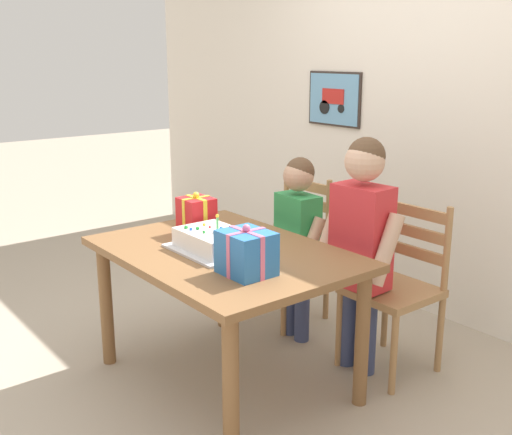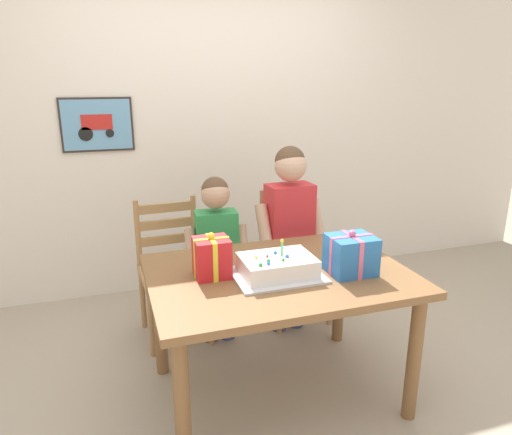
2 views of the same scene
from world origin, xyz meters
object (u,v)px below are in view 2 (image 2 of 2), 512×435
(gift_box_red_large, at_px, (351,255))
(child_older, at_px, (289,222))
(child_younger, at_px, (217,245))
(dining_table, at_px, (278,289))
(chair_right, at_px, (294,254))
(chair_left, at_px, (172,269))
(gift_box_beside_cake, at_px, (212,257))
(birthday_cake, at_px, (277,267))

(gift_box_red_large, distance_m, child_older, 0.77)
(child_younger, bearing_deg, dining_table, -75.04)
(gift_box_red_large, xyz_separation_m, chair_right, (0.09, 0.95, -0.36))
(child_younger, bearing_deg, chair_left, 145.89)
(gift_box_red_large, distance_m, chair_right, 1.02)
(gift_box_beside_cake, xyz_separation_m, chair_right, (0.77, 0.77, -0.36))
(gift_box_beside_cake, height_order, chair_right, gift_box_beside_cake)
(gift_box_red_large, relative_size, child_younger, 0.21)
(dining_table, distance_m, chair_left, 0.94)
(dining_table, relative_size, gift_box_beside_cake, 5.68)
(chair_right, xyz_separation_m, child_younger, (-0.60, -0.18, 0.20))
(birthday_cake, bearing_deg, gift_box_beside_cake, 161.55)
(dining_table, xyz_separation_m, gift_box_red_large, (0.34, -0.13, 0.20))
(gift_box_red_large, bearing_deg, chair_right, 84.51)
(child_older, relative_size, child_younger, 1.15)
(chair_left, xyz_separation_m, child_older, (0.75, -0.18, 0.31))
(chair_right, bearing_deg, chair_left, -180.00)
(gift_box_beside_cake, bearing_deg, child_younger, 74.50)
(gift_box_beside_cake, relative_size, chair_left, 0.25)
(birthday_cake, relative_size, gift_box_beside_cake, 1.90)
(child_younger, bearing_deg, chair_right, 16.41)
(dining_table, height_order, gift_box_red_large, gift_box_red_large)
(child_older, bearing_deg, gift_box_red_large, -88.49)
(gift_box_beside_cake, relative_size, child_younger, 0.21)
(birthday_cake, bearing_deg, chair_left, 115.08)
(chair_left, relative_size, chair_right, 1.00)
(chair_right, bearing_deg, child_younger, -163.59)
(birthday_cake, relative_size, chair_right, 0.48)
(gift_box_red_large, relative_size, child_older, 0.18)
(child_younger, bearing_deg, gift_box_red_large, -56.29)
(chair_right, xyz_separation_m, child_older, (-0.11, -0.18, 0.31))
(birthday_cake, xyz_separation_m, child_younger, (-0.14, 0.69, -0.11))
(gift_box_beside_cake, xyz_separation_m, child_older, (0.66, 0.59, -0.05))
(birthday_cake, bearing_deg, chair_right, 62.19)
(dining_table, xyz_separation_m, chair_right, (0.43, 0.82, -0.16))
(chair_right, distance_m, child_younger, 0.66)
(child_older, bearing_deg, gift_box_beside_cake, -138.08)
(gift_box_red_large, xyz_separation_m, child_younger, (-0.51, 0.77, -0.15))
(birthday_cake, height_order, gift_box_beside_cake, gift_box_beside_cake)
(chair_right, bearing_deg, gift_box_beside_cake, -135.00)
(gift_box_red_large, relative_size, chair_left, 0.25)
(gift_box_red_large, bearing_deg, dining_table, 159.67)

